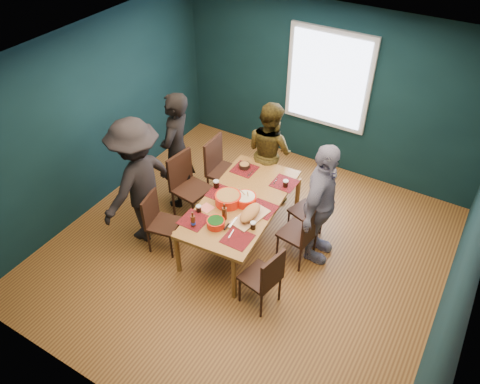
% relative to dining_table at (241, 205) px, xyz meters
% --- Properties ---
extents(room, '(5.01, 5.01, 2.71)m').
position_rel_dining_table_xyz_m(room, '(0.16, 0.13, 0.70)').
color(room, olive).
rests_on(room, ground).
extents(dining_table, '(1.13, 2.01, 0.74)m').
position_rel_dining_table_xyz_m(dining_table, '(0.00, 0.00, 0.00)').
color(dining_table, '#9F6B2F').
rests_on(dining_table, floor).
extents(chair_left_far, '(0.48, 0.48, 1.03)m').
position_rel_dining_table_xyz_m(chair_left_far, '(-0.78, 0.69, -0.07)').
color(chair_left_far, black).
rests_on(chair_left_far, floor).
extents(chair_left_mid, '(0.52, 0.52, 1.02)m').
position_rel_dining_table_xyz_m(chair_left_mid, '(-0.99, 0.11, -0.07)').
color(chair_left_mid, black).
rests_on(chair_left_mid, floor).
extents(chair_left_near, '(0.46, 0.46, 0.87)m').
position_rel_dining_table_xyz_m(chair_left_near, '(-0.92, -0.64, -0.16)').
color(chair_left_near, black).
rests_on(chair_left_near, floor).
extents(chair_right_far, '(0.49, 0.49, 0.85)m').
position_rel_dining_table_xyz_m(chair_right_far, '(0.77, 0.58, -0.17)').
color(chair_right_far, black).
rests_on(chair_right_far, floor).
extents(chair_right_mid, '(0.47, 0.47, 0.92)m').
position_rel_dining_table_xyz_m(chair_right_mid, '(0.88, 0.09, -0.13)').
color(chair_right_mid, black).
rests_on(chair_right_mid, floor).
extents(chair_right_near, '(0.48, 0.48, 0.89)m').
position_rel_dining_table_xyz_m(chair_right_near, '(0.81, -0.80, -0.15)').
color(chair_right_near, black).
rests_on(chair_right_near, floor).
extents(person_far_left, '(0.58, 0.75, 1.82)m').
position_rel_dining_table_xyz_m(person_far_left, '(-1.27, 0.31, 0.24)').
color(person_far_left, black).
rests_on(person_far_left, floor).
extents(person_back, '(0.94, 0.84, 1.59)m').
position_rel_dining_table_xyz_m(person_back, '(-0.19, 1.15, 0.13)').
color(person_back, black).
rests_on(person_back, floor).
extents(person_right, '(0.50, 1.05, 1.75)m').
position_rel_dining_table_xyz_m(person_right, '(0.98, 0.30, 0.21)').
color(person_right, silver).
rests_on(person_right, floor).
extents(person_near_left, '(0.77, 1.24, 1.85)m').
position_rel_dining_table_xyz_m(person_near_left, '(-1.26, -0.56, 0.26)').
color(person_near_left, black).
rests_on(person_near_left, floor).
extents(bowl_salad, '(0.34, 0.34, 0.14)m').
position_rel_dining_table_xyz_m(bowl_salad, '(-0.13, -0.13, 0.15)').
color(bowl_salad, red).
rests_on(bowl_salad, dining_table).
extents(bowl_dumpling, '(0.29, 0.29, 0.27)m').
position_rel_dining_table_xyz_m(bowl_dumpling, '(0.06, -0.01, 0.13)').
color(bowl_dumpling, red).
rests_on(bowl_dumpling, dining_table).
extents(bowl_herbs, '(0.23, 0.23, 0.10)m').
position_rel_dining_table_xyz_m(bowl_herbs, '(-0.03, -0.58, 0.12)').
color(bowl_herbs, red).
rests_on(bowl_herbs, dining_table).
extents(cutting_board, '(0.36, 0.66, 0.14)m').
position_rel_dining_table_xyz_m(cutting_board, '(0.26, -0.23, 0.13)').
color(cutting_board, tan).
rests_on(cutting_board, dining_table).
extents(small_bowl, '(0.16, 0.16, 0.07)m').
position_rel_dining_table_xyz_m(small_bowl, '(-0.34, 0.66, 0.11)').
color(small_bowl, black).
rests_on(small_bowl, dining_table).
extents(beer_bottle_a, '(0.06, 0.06, 0.23)m').
position_rel_dining_table_xyz_m(beer_bottle_a, '(-0.26, -0.72, 0.15)').
color(beer_bottle_a, '#451C0C').
rests_on(beer_bottle_a, dining_table).
extents(beer_bottle_b, '(0.06, 0.06, 0.25)m').
position_rel_dining_table_xyz_m(beer_bottle_b, '(-0.00, -0.41, 0.17)').
color(beer_bottle_b, '#451C0C').
rests_on(beer_bottle_b, dining_table).
extents(cola_glass_a, '(0.07, 0.07, 0.10)m').
position_rel_dining_table_xyz_m(cola_glass_a, '(-0.36, -0.46, 0.12)').
color(cola_glass_a, black).
rests_on(cola_glass_a, dining_table).
extents(cola_glass_b, '(0.07, 0.07, 0.10)m').
position_rel_dining_table_xyz_m(cola_glass_b, '(0.39, -0.38, 0.12)').
color(cola_glass_b, black).
rests_on(cola_glass_b, dining_table).
extents(cola_glass_c, '(0.08, 0.08, 0.10)m').
position_rel_dining_table_xyz_m(cola_glass_c, '(0.36, 0.57, 0.13)').
color(cola_glass_c, black).
rests_on(cola_glass_c, dining_table).
extents(cola_glass_d, '(0.08, 0.08, 0.11)m').
position_rel_dining_table_xyz_m(cola_glass_d, '(-0.44, 0.07, 0.13)').
color(cola_glass_d, black).
rests_on(cola_glass_d, dining_table).
extents(napkin_a, '(0.16, 0.16, 0.00)m').
position_rel_dining_table_xyz_m(napkin_a, '(0.32, 0.09, 0.07)').
color(napkin_a, '#EC7063').
rests_on(napkin_a, dining_table).
extents(napkin_b, '(0.18, 0.18, 0.00)m').
position_rel_dining_table_xyz_m(napkin_b, '(-0.31, -0.35, 0.07)').
color(napkin_b, '#EC7063').
rests_on(napkin_b, dining_table).
extents(napkin_c, '(0.18, 0.18, 0.00)m').
position_rel_dining_table_xyz_m(napkin_c, '(0.35, -0.64, 0.07)').
color(napkin_c, '#EC7063').
rests_on(napkin_c, dining_table).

